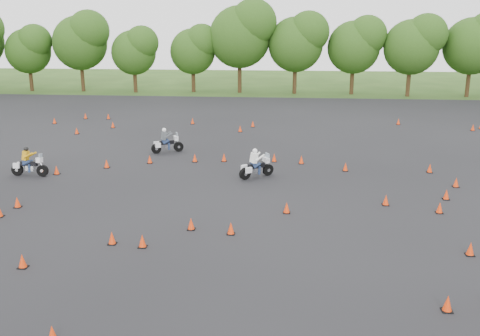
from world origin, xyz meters
The scene contains 7 objects.
ground centered at (0.00, 0.00, 0.00)m, with size 140.00×140.00×0.00m, color #2D5119.
asphalt_pad centered at (0.00, 6.00, 0.01)m, with size 62.00×62.00×0.00m, color black.
treeline centered at (2.16, 35.61, 4.54)m, with size 86.59×32.43×10.71m.
traffic_cones centered at (-0.52, 5.42, 0.23)m, with size 36.20×32.73×0.45m.
rider_grey centered at (-5.19, 11.56, 0.78)m, with size 2.01×0.62×1.55m, color #474B4F, non-canonical shape.
rider_yellow centered at (-11.16, 5.76, 0.77)m, with size 1.98×0.61×1.53m, color #CA8E12, non-canonical shape.
rider_white centered at (0.60, 6.60, 0.79)m, with size 2.03×0.62×1.57m, color white, non-canonical shape.
Camera 1 is at (2.22, -19.85, 7.76)m, focal length 40.00 mm.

